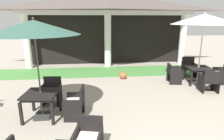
# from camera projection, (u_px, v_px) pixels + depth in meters

# --- Properties ---
(background_pavilion) EXTENTS (10.29, 2.79, 4.12)m
(background_pavilion) POSITION_uv_depth(u_px,v_px,m) (107.00, 10.00, 10.73)
(background_pavilion) COLOR white
(background_pavilion) RESTS_ON ground
(lawn_strip) EXTENTS (12.09, 2.08, 0.01)m
(lawn_strip) POSITION_uv_depth(u_px,v_px,m) (110.00, 71.00, 10.28)
(lawn_strip) COLOR #47843D
(lawn_strip) RESTS_ON ground
(patio_table_near_foreground) EXTENTS (0.96, 0.96, 0.76)m
(patio_table_near_foreground) POSITION_uv_depth(u_px,v_px,m) (41.00, 96.00, 5.32)
(patio_table_near_foreground) COLOR black
(patio_table_near_foreground) RESTS_ON ground
(patio_umbrella_near_foreground) EXTENTS (2.37, 2.37, 2.78)m
(patio_umbrella_near_foreground) POSITION_uv_depth(u_px,v_px,m) (34.00, 28.00, 4.84)
(patio_umbrella_near_foreground) COLOR #2D2D2D
(patio_umbrella_near_foreground) RESTS_ON ground
(patio_chair_near_foreground_east) EXTENTS (0.57, 0.67, 0.91)m
(patio_chair_near_foreground_east) POSITION_uv_depth(u_px,v_px,m) (76.00, 103.00, 5.40)
(patio_chair_near_foreground_east) COLOR black
(patio_chair_near_foreground_east) RESTS_ON ground
(patio_chair_near_foreground_north) EXTENTS (0.64, 0.56, 0.88)m
(patio_chair_near_foreground_north) POSITION_uv_depth(u_px,v_px,m) (52.00, 92.00, 6.31)
(patio_chair_near_foreground_north) COLOR black
(patio_chair_near_foreground_north) RESTS_ON ground
(patio_table_mid_right) EXTENTS (1.08, 1.08, 0.71)m
(patio_table_mid_right) POSITION_uv_depth(u_px,v_px,m) (198.00, 69.00, 8.30)
(patio_table_mid_right) COLOR black
(patio_table_mid_right) RESTS_ON ground
(patio_umbrella_mid_right) EXTENTS (2.72, 2.72, 3.01)m
(patio_umbrella_mid_right) POSITION_uv_depth(u_px,v_px,m) (204.00, 20.00, 7.76)
(patio_umbrella_mid_right) COLOR #2D2D2D
(patio_umbrella_mid_right) RESTS_ON ground
(patio_chair_mid_right_west) EXTENTS (0.59, 0.69, 0.84)m
(patio_chair_mid_right_west) POSITION_uv_depth(u_px,v_px,m) (174.00, 74.00, 8.38)
(patio_chair_mid_right_west) COLOR black
(patio_chair_mid_right_west) RESTS_ON ground
(patio_chair_mid_right_north) EXTENTS (0.69, 0.63, 0.93)m
(patio_chair_mid_right_north) POSITION_uv_depth(u_px,v_px,m) (189.00, 68.00, 9.38)
(patio_chair_mid_right_north) COLOR black
(patio_chair_mid_right_north) RESTS_ON ground
(patio_chair_mid_right_east) EXTENTS (0.59, 0.69, 0.82)m
(patio_chair_mid_right_east) POSITION_uv_depth(u_px,v_px,m) (222.00, 74.00, 8.33)
(patio_chair_mid_right_east) COLOR black
(patio_chair_mid_right_east) RESTS_ON ground
(patio_chair_mid_right_south) EXTENTS (0.70, 0.65, 0.87)m
(patio_chair_mid_right_south) POSITION_uv_depth(u_px,v_px,m) (209.00, 81.00, 7.33)
(patio_chair_mid_right_south) COLOR black
(patio_chair_mid_right_south) RESTS_ON ground
(terracotta_urn) EXTENTS (0.34, 0.34, 0.41)m
(terracotta_urn) POSITION_uv_depth(u_px,v_px,m) (123.00, 75.00, 8.98)
(terracotta_urn) COLOR #9E5633
(terracotta_urn) RESTS_ON ground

